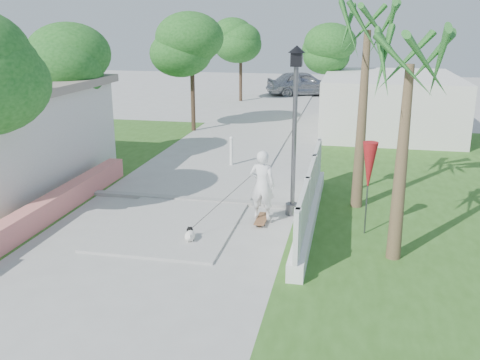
% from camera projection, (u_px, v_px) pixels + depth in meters
% --- Properties ---
extents(ground, '(90.00, 90.00, 0.00)m').
position_uv_depth(ground, '(101.00, 304.00, 9.86)').
color(ground, '#B7B7B2').
rests_on(ground, ground).
extents(path_strip, '(3.20, 36.00, 0.06)m').
position_uv_depth(path_strip, '(269.00, 118.00, 28.60)').
color(path_strip, '#B7B7B2').
rests_on(path_strip, ground).
extents(curb, '(6.50, 0.25, 0.10)m').
position_uv_depth(curb, '(194.00, 200.00, 15.47)').
color(curb, '#999993').
rests_on(curb, ground).
extents(grass_left, '(8.00, 20.00, 0.01)m').
position_uv_depth(grass_left, '(19.00, 170.00, 18.74)').
color(grass_left, '#325E1D').
rests_on(grass_left, ground).
extents(grass_right, '(8.00, 20.00, 0.01)m').
position_uv_depth(grass_right, '(438.00, 195.00, 15.98)').
color(grass_right, '#325E1D').
rests_on(grass_right, ground).
extents(pink_wall, '(0.45, 8.20, 0.80)m').
position_uv_depth(pink_wall, '(44.00, 211.00, 13.75)').
color(pink_wall, '#E47575').
rests_on(pink_wall, ground).
extents(lattice_fence, '(0.35, 7.00, 1.50)m').
position_uv_depth(lattice_fence, '(310.00, 202.00, 13.72)').
color(lattice_fence, white).
rests_on(lattice_fence, ground).
extents(building_right, '(6.00, 8.00, 2.60)m').
position_uv_depth(building_right, '(388.00, 103.00, 25.18)').
color(building_right, silver).
rests_on(building_right, ground).
extents(street_lamp, '(0.44, 0.44, 4.44)m').
position_uv_depth(street_lamp, '(295.00, 126.00, 13.75)').
color(street_lamp, '#59595E').
rests_on(street_lamp, ground).
extents(bollard, '(0.14, 0.14, 1.09)m').
position_uv_depth(bollard, '(231.00, 150.00, 19.03)').
color(bollard, white).
rests_on(bollard, ground).
extents(patio_umbrella, '(0.36, 0.36, 2.30)m').
position_uv_depth(patio_umbrella, '(369.00, 167.00, 12.65)').
color(patio_umbrella, '#59595E').
rests_on(patio_umbrella, ground).
extents(tree_left_mid, '(3.20, 3.20, 4.85)m').
position_uv_depth(tree_left_mid, '(56.00, 68.00, 17.89)').
color(tree_left_mid, '#4C3826').
rests_on(tree_left_mid, ground).
extents(tree_path_left, '(3.40, 3.40, 5.23)m').
position_uv_depth(tree_path_left, '(192.00, 48.00, 24.33)').
color(tree_path_left, '#4C3826').
rests_on(tree_path_left, ground).
extents(tree_path_right, '(3.00, 3.00, 4.79)m').
position_uv_depth(tree_path_right, '(333.00, 52.00, 26.96)').
color(tree_path_right, '#4C3826').
rests_on(tree_path_right, ground).
extents(tree_path_far, '(3.20, 3.20, 5.17)m').
position_uv_depth(tree_path_far, '(241.00, 40.00, 33.67)').
color(tree_path_far, '#4C3826').
rests_on(tree_path_far, ground).
extents(palm_far, '(1.80, 1.80, 5.30)m').
position_uv_depth(palm_far, '(367.00, 42.00, 13.76)').
color(palm_far, brown).
rests_on(palm_far, ground).
extents(palm_near, '(1.80, 1.80, 4.70)m').
position_uv_depth(palm_near, '(409.00, 76.00, 10.66)').
color(palm_near, brown).
rests_on(palm_near, ground).
extents(skateboarder, '(1.77, 1.97, 1.92)m').
position_uv_depth(skateboarder, '(232.00, 198.00, 13.24)').
color(skateboarder, brown).
rests_on(skateboarder, ground).
extents(dog, '(0.33, 0.50, 0.36)m').
position_uv_depth(dog, '(190.00, 235.00, 12.55)').
color(dog, white).
rests_on(dog, ground).
extents(parked_car, '(5.38, 3.66, 1.70)m').
position_uv_depth(parked_car, '(303.00, 83.00, 37.03)').
color(parked_car, '#A6A7AD').
rests_on(parked_car, ground).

